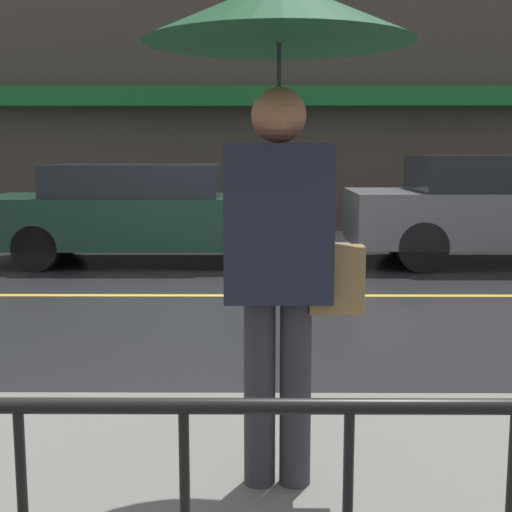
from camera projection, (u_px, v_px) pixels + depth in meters
The scene contains 7 objects.
ground_plane at pixel (213, 296), 8.09m from camera, with size 80.00×80.00×0.00m, color #262628.
sidewalk_far at pixel (230, 240), 12.62m from camera, with size 28.00×1.94×0.12m.
lane_marking at pixel (213, 295), 8.09m from camera, with size 25.20×0.12×0.01m.
building_storefront at pixel (232, 109), 13.35m from camera, with size 28.00×0.85×4.77m.
pedestrian at pixel (280, 87), 3.02m from camera, with size 1.15×1.15×2.22m.
car_dark_green at pixel (146, 212), 10.38m from camera, with size 4.66×1.73×1.44m.
car_grey at pixel (507, 208), 10.34m from camera, with size 4.62×1.85×1.57m.
Camera 1 is at (0.53, -7.94, 1.64)m, focal length 50.00 mm.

